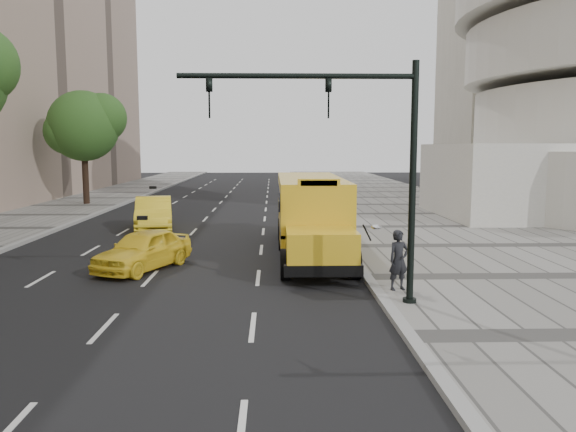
{
  "coord_description": "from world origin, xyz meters",
  "views": [
    {
      "loc": [
        2.99,
        -22.89,
        4.24
      ],
      "look_at": [
        3.5,
        -4.0,
        1.9
      ],
      "focal_mm": 35.0,
      "sensor_mm": 36.0,
      "label": 1
    }
  ],
  "objects_px": {
    "pedestrian": "(399,260)",
    "traffic_signal": "(359,152)",
    "school_bus": "(310,208)",
    "taxi_near": "(143,250)",
    "taxi_far": "(154,213)",
    "tree_c": "(85,125)"
  },
  "relations": [
    {
      "from": "pedestrian",
      "to": "traffic_signal",
      "type": "relative_size",
      "value": 0.27
    },
    {
      "from": "school_bus",
      "to": "pedestrian",
      "type": "xyz_separation_m",
      "value": [
        2.08,
        -6.84,
        -0.75
      ]
    },
    {
      "from": "school_bus",
      "to": "taxi_near",
      "type": "relative_size",
      "value": 2.81
    },
    {
      "from": "taxi_far",
      "to": "traffic_signal",
      "type": "bearing_deg",
      "value": -71.1
    },
    {
      "from": "tree_c",
      "to": "taxi_far",
      "type": "distance_m",
      "value": 14.86
    },
    {
      "from": "tree_c",
      "to": "pedestrian",
      "type": "xyz_separation_m",
      "value": [
        16.99,
        -25.11,
        -4.73
      ]
    },
    {
      "from": "school_bus",
      "to": "taxi_far",
      "type": "relative_size",
      "value": 2.27
    },
    {
      "from": "pedestrian",
      "to": "tree_c",
      "type": "bearing_deg",
      "value": 102.83
    },
    {
      "from": "traffic_signal",
      "to": "pedestrian",
      "type": "bearing_deg",
      "value": 42.86
    },
    {
      "from": "tree_c",
      "to": "taxi_far",
      "type": "xyz_separation_m",
      "value": [
        7.26,
        -12.0,
        -4.91
      ]
    },
    {
      "from": "taxi_far",
      "to": "pedestrian",
      "type": "relative_size",
      "value": 2.94
    },
    {
      "from": "school_bus",
      "to": "pedestrian",
      "type": "distance_m",
      "value": 7.19
    },
    {
      "from": "tree_c",
      "to": "pedestrian",
      "type": "bearing_deg",
      "value": -55.92
    },
    {
      "from": "school_bus",
      "to": "taxi_near",
      "type": "height_order",
      "value": "school_bus"
    },
    {
      "from": "taxi_near",
      "to": "pedestrian",
      "type": "distance_m",
      "value": 8.84
    },
    {
      "from": "taxi_near",
      "to": "taxi_far",
      "type": "distance_m",
      "value": 9.68
    },
    {
      "from": "traffic_signal",
      "to": "tree_c",
      "type": "bearing_deg",
      "value": 120.58
    },
    {
      "from": "tree_c",
      "to": "taxi_near",
      "type": "height_order",
      "value": "tree_c"
    },
    {
      "from": "tree_c",
      "to": "pedestrian",
      "type": "height_order",
      "value": "tree_c"
    },
    {
      "from": "school_bus",
      "to": "pedestrian",
      "type": "bearing_deg",
      "value": -73.08
    },
    {
      "from": "taxi_near",
      "to": "pedestrian",
      "type": "xyz_separation_m",
      "value": [
        8.09,
        -3.57,
        0.32
      ]
    },
    {
      "from": "tree_c",
      "to": "traffic_signal",
      "type": "xyz_separation_m",
      "value": [
        15.6,
        -26.4,
        -1.66
      ]
    }
  ]
}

